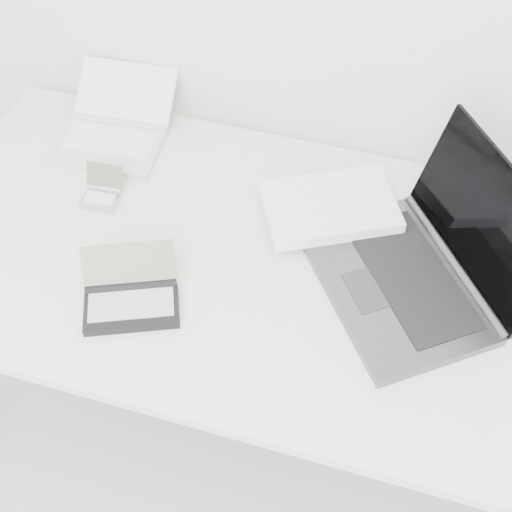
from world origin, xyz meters
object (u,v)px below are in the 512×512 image
(laptop_large, at_px, (391,247))
(palmtop_charcoal, at_px, (131,297))
(netbook_open_white, at_px, (114,131))
(desk, at_px, (274,276))

(laptop_large, bearing_deg, palmtop_charcoal, -98.24)
(palmtop_charcoal, bearing_deg, netbook_open_white, 94.76)
(desk, xyz_separation_m, netbook_open_white, (-0.49, 0.27, 0.07))
(netbook_open_white, xyz_separation_m, palmtop_charcoal, (0.24, -0.46, -0.00))
(laptop_large, distance_m, palmtop_charcoal, 0.56)
(desk, relative_size, palmtop_charcoal, 6.65)
(desk, relative_size, netbook_open_white, 4.98)
(netbook_open_white, bearing_deg, laptop_large, -18.97)
(desk, bearing_deg, netbook_open_white, 151.14)
(laptop_large, relative_size, palmtop_charcoal, 2.67)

